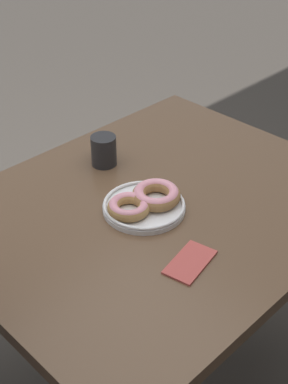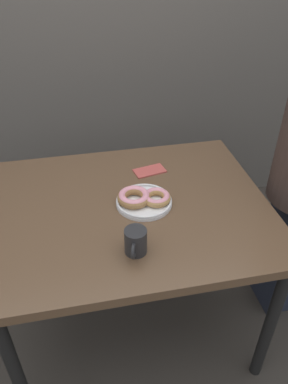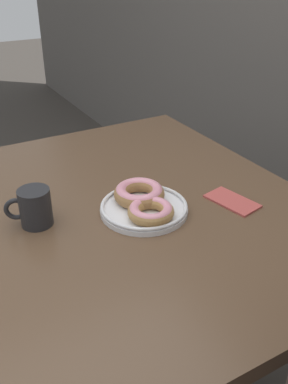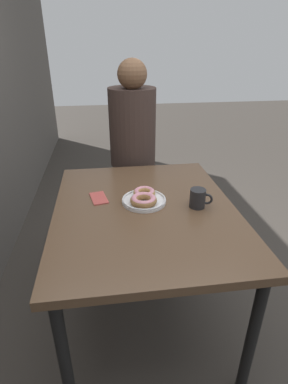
% 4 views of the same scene
% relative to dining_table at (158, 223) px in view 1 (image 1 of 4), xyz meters
% --- Properties ---
extents(ground_plane, '(14.00, 14.00, 0.00)m').
position_rel_dining_table_xyz_m(ground_plane, '(0.00, -0.12, -0.69)').
color(ground_plane, '#38332D').
extents(dining_table, '(1.13, 0.91, 0.76)m').
position_rel_dining_table_xyz_m(dining_table, '(0.00, 0.00, 0.00)').
color(dining_table, brown).
rests_on(dining_table, ground_plane).
extents(donut_plate, '(0.26, 0.23, 0.05)m').
position_rel_dining_table_xyz_m(donut_plate, '(0.05, -0.00, 0.10)').
color(donut_plate, white).
rests_on(donut_plate, dining_table).
extents(coffee_mug, '(0.08, 0.11, 0.10)m').
position_rel_dining_table_xyz_m(coffee_mug, '(-0.03, -0.27, 0.13)').
color(coffee_mug, '#232326').
rests_on(coffee_mug, dining_table).
extents(napkin, '(0.16, 0.11, 0.01)m').
position_rel_dining_table_xyz_m(napkin, '(0.13, 0.23, 0.08)').
color(napkin, '#BC4C47').
rests_on(napkin, dining_table).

